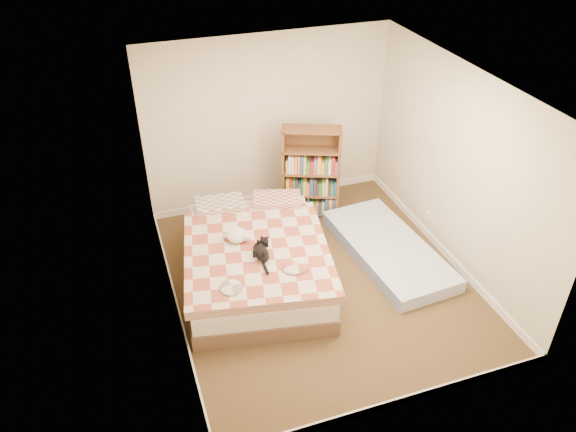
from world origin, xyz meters
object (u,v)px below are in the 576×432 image
object	(u,v)px
floor_mattress	(388,249)
black_cat	(261,251)
bookshelf	(310,182)
bed	(255,258)
white_dog	(238,235)

from	to	relation	value
floor_mattress	black_cat	bearing A→B (deg)	-179.86
bookshelf	floor_mattress	world-z (taller)	bookshelf
bed	white_dog	xyz separation A→B (m)	(-0.19, 0.06, 0.34)
white_dog	black_cat	bearing A→B (deg)	-67.33
floor_mattress	bed	bearing A→B (deg)	170.21
bookshelf	white_dog	bearing A→B (deg)	-119.10
floor_mattress	black_cat	size ratio (longest dim) A/B	3.35
bed	bookshelf	bearing A→B (deg)	55.25
bed	floor_mattress	bearing A→B (deg)	4.99
bed	black_cat	bearing A→B (deg)	-82.07
bookshelf	black_cat	distance (m)	1.85
white_dog	bed	bearing A→B (deg)	-20.96
bed	black_cat	world-z (taller)	black_cat
bed	white_dog	size ratio (longest dim) A/B	8.54
floor_mattress	white_dog	distance (m)	2.02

